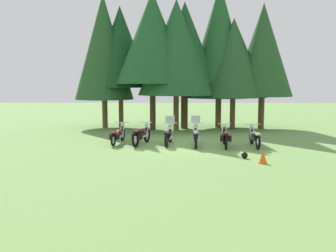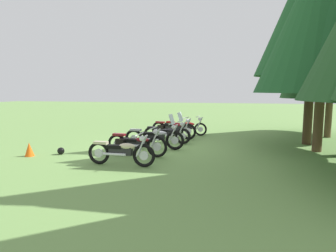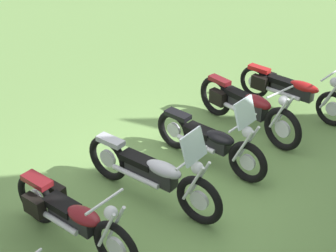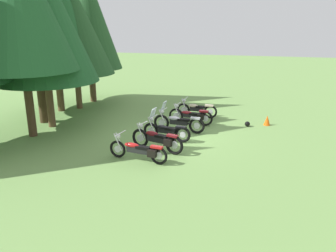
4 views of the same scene
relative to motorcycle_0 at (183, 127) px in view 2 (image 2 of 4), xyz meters
name	(u,v)px [view 2 (image 2 of 4)]	position (x,y,z in m)	size (l,w,h in m)	color
ground_plane	(161,146)	(3.13, -0.42, -0.43)	(80.00, 80.00, 0.00)	#6B934C
motorcycle_0	(183,127)	(0.00, 0.00, 0.00)	(0.76, 2.33, 0.98)	black
motorcycle_1	(172,128)	(1.16, -0.34, 0.04)	(0.90, 2.28, 1.04)	black
motorcycle_2	(167,133)	(2.45, -0.31, 0.02)	(0.70, 2.15, 1.35)	black
motorcycle_3	(155,137)	(3.72, -0.53, 0.05)	(0.69, 2.43, 1.38)	black
motorcycle_4	(135,143)	(5.05, -0.87, 0.02)	(0.66, 2.24, 1.02)	black
motorcycle_5	(121,151)	(6.41, -0.86, 0.02)	(0.73, 2.17, 1.00)	black
pine_tree_0	(323,31)	(-1.80, 6.79, 4.83)	(3.83, 3.83, 8.65)	brown
pine_tree_1	(335,25)	(-0.75, 6.98, 4.84)	(3.96, 3.96, 7.93)	brown
pine_tree_2	(315,4)	(1.43, 5.53, 5.27)	(4.53, 4.53, 8.53)	#42301E
pine_tree_3	(326,10)	(2.90, 5.54, 4.68)	(4.76, 4.76, 8.04)	brown
traffic_cone	(29,149)	(5.89, -4.47, -0.19)	(0.32, 0.32, 0.48)	#EA590F
dropped_helmet	(61,151)	(5.41, -3.56, -0.30)	(0.25, 0.25, 0.25)	black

